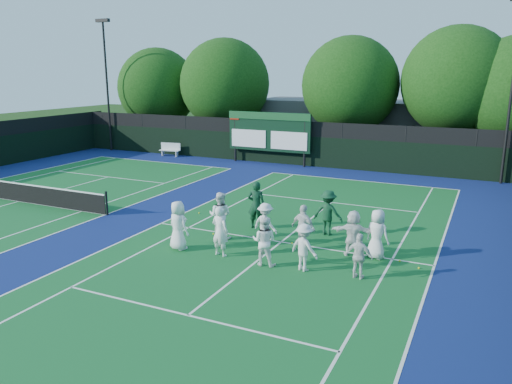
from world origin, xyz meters
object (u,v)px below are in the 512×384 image
at_px(coach_left, 256,205).
at_px(tennis_net, 18,192).
at_px(bench, 170,149).
at_px(scoreboard, 269,132).

bearing_deg(coach_left, tennis_net, -7.56).
relative_size(tennis_net, coach_left, 5.76).
relative_size(bench, coach_left, 0.82).
xyz_separation_m(tennis_net, bench, (-1.02, 14.37, 0.04)).
relative_size(scoreboard, bench, 3.72).
bearing_deg(tennis_net, bench, 94.08).
distance_m(scoreboard, coach_left, 14.50).
bearing_deg(scoreboard, bench, -178.47).
distance_m(tennis_net, bench, 14.41).
relative_size(tennis_net, bench, 7.00).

